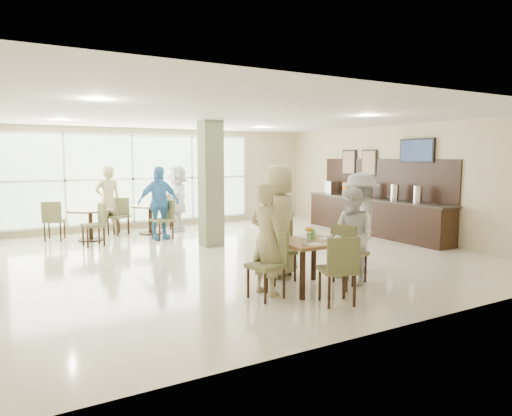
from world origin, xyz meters
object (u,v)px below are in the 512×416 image
teen_left (266,239)px  adult_standing (108,200)px  adult_a (159,203)px  adult_b (177,198)px  teen_far (279,221)px  round_table_left (90,217)px  round_table_right (150,213)px  teen_standing (360,222)px  teen_right (353,236)px  main_table (309,247)px  buffet_counter (374,213)px

teen_left → adult_standing: 6.47m
adult_a → adult_standing: adult_a is taller
adult_b → teen_far: bearing=13.7°
round_table_left → round_table_right: size_ratio=1.10×
adult_b → teen_standing: bearing=28.1°
adult_b → adult_standing: size_ratio=0.99×
teen_left → teen_right: 1.46m
adult_standing → main_table: bearing=100.0°
teen_left → main_table: bearing=-115.2°
teen_right → adult_standing: 7.04m
teen_left → teen_standing: bearing=-95.0°
teen_far → teen_right: size_ratio=1.23×
teen_far → adult_b: size_ratio=1.06×
teen_far → teen_standing: (1.47, -0.36, -0.07)m
teen_far → adult_b: (0.18, 5.40, -0.05)m
main_table → adult_standing: adult_standing is taller
buffet_counter → round_table_left: bearing=157.4°
main_table → round_table_left: bearing=109.6°
main_table → teen_standing: teen_standing is taller
teen_far → adult_a: 4.44m
round_table_left → teen_right: teen_right is taller
buffet_counter → teen_standing: size_ratio=2.71×
teen_far → teen_right: (0.75, -0.99, -0.17)m
teen_standing → adult_b: adult_b is taller
adult_standing → teen_standing: bearing=113.5°
adult_b → main_table: bearing=13.7°
teen_left → adult_a: size_ratio=0.91×
teen_left → teen_far: bearing=-58.0°
round_table_left → buffet_counter: bearing=-22.6°
adult_b → teen_left: bearing=7.5°
round_table_right → teen_standing: (2.07, -5.66, 0.32)m
teen_standing → adult_a: 5.21m
teen_left → adult_a: bearing=-15.9°
main_table → teen_right: 0.79m
teen_far → adult_a: size_ratio=1.05×
buffet_counter → teen_right: buffet_counter is taller
round_table_right → adult_a: (-0.06, -0.91, 0.34)m
teen_standing → adult_b: size_ratio=0.98×
main_table → round_table_left: (-2.12, 5.94, -0.08)m
teen_right → adult_standing: size_ratio=0.86×
round_table_left → round_table_right: (1.54, 0.24, -0.02)m
adult_a → round_table_left: bearing=150.7°
teen_standing → adult_a: (-2.13, 4.75, 0.02)m
adult_b → round_table_left: bearing=-66.3°
round_table_left → adult_a: (1.48, -0.68, 0.32)m
teen_left → adult_b: bearing=-23.6°
buffet_counter → teen_standing: (-2.95, -2.69, 0.32)m
teen_standing → adult_standing: adult_standing is taller
teen_right → teen_standing: bearing=126.6°
round_table_left → teen_standing: teen_standing is taller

